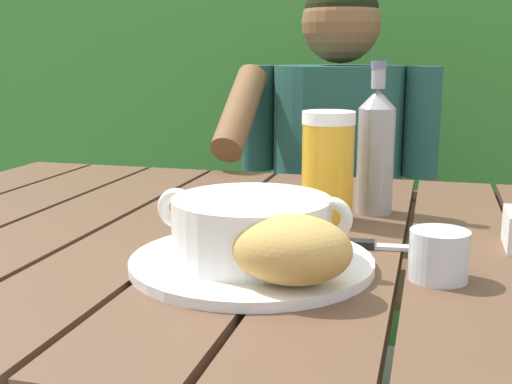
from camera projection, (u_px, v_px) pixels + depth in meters
dining_table at (250, 295)px, 0.96m from camera, size 1.30×0.93×0.77m
chair_near_diner at (343, 256)px, 1.85m from camera, size 0.49×0.47×0.94m
person_eating at (333, 184)px, 1.61m from camera, size 0.48×0.47×1.20m
serving_plate at (252, 262)px, 0.79m from camera, size 0.29×0.29×0.01m
soup_bowl at (252, 226)px, 0.78m from camera, size 0.24×0.19×0.08m
bread_roll at (291, 249)px, 0.69m from camera, size 0.13×0.10×0.07m
beer_glass at (328, 167)px, 0.99m from camera, size 0.08×0.08×0.17m
beer_bottle at (376, 149)px, 1.03m from camera, size 0.06×0.06×0.24m
water_glass_small at (439, 255)px, 0.74m from camera, size 0.07×0.07×0.06m
table_knife at (372, 245)px, 0.86m from camera, size 0.17×0.03×0.01m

